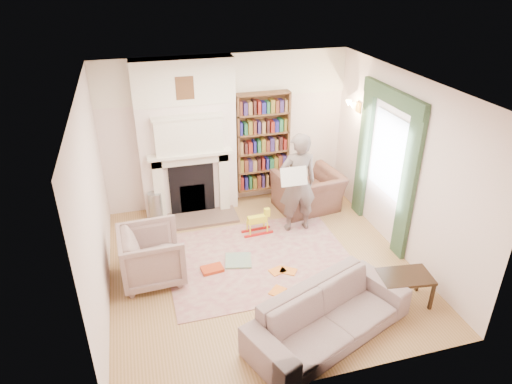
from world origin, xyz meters
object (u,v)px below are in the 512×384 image
object	(u,v)px
armchair_left	(152,255)
paraffin_heater	(156,207)
sofa	(329,315)
man_reading	(298,183)
bookcase	(263,142)
coffee_table	(403,289)
armchair_reading	(308,192)
rocking_horse	(257,222)

from	to	relation	value
armchair_left	paraffin_heater	xyz separation A→B (m)	(0.18, 1.69, -0.13)
armchair_left	sofa	world-z (taller)	armchair_left
sofa	man_reading	bearing A→B (deg)	56.84
bookcase	paraffin_heater	xyz separation A→B (m)	(-2.08, -0.31, -0.90)
coffee_table	bookcase	bearing A→B (deg)	113.04
bookcase	man_reading	size ratio (longest dim) A/B	1.04
armchair_reading	paraffin_heater	distance (m)	2.80
bookcase	man_reading	world-z (taller)	bookcase
coffee_table	armchair_reading	bearing A→B (deg)	103.07
armchair_reading	sofa	size ratio (longest dim) A/B	0.52
sofa	armchair_reading	bearing A→B (deg)	51.05
bookcase	armchair_reading	xyz separation A→B (m)	(0.70, -0.66, -0.81)
sofa	rocking_horse	bearing A→B (deg)	72.61
paraffin_heater	rocking_horse	xyz separation A→B (m)	(1.63, -0.92, -0.05)
armchair_reading	bookcase	bearing A→B (deg)	-51.86
coffee_table	rocking_horse	bearing A→B (deg)	130.02
bookcase	rocking_horse	world-z (taller)	bookcase
armchair_left	paraffin_heater	size ratio (longest dim) A/B	1.63
rocking_horse	paraffin_heater	bearing A→B (deg)	146.72
paraffin_heater	bookcase	bearing A→B (deg)	8.59
rocking_horse	bookcase	bearing A→B (deg)	66.21
rocking_horse	armchair_left	bearing A→B (deg)	-160.74
armchair_left	paraffin_heater	world-z (taller)	armchair_left
man_reading	rocking_horse	distance (m)	0.96
man_reading	rocking_horse	size ratio (longest dim) A/B	3.41
rocking_horse	sofa	bearing A→B (deg)	-89.01
man_reading	coffee_table	size ratio (longest dim) A/B	2.53
armchair_left	rocking_horse	world-z (taller)	armchair_left
sofa	man_reading	size ratio (longest dim) A/B	1.23
sofa	armchair_left	bearing A→B (deg)	116.75
armchair_left	rocking_horse	bearing A→B (deg)	-69.64
armchair_reading	armchair_left	xyz separation A→B (m)	(-2.95, -1.34, 0.04)
man_reading	coffee_table	bearing A→B (deg)	109.77
bookcase	paraffin_heater	bearing A→B (deg)	-171.41
bookcase	paraffin_heater	distance (m)	2.29
armchair_reading	sofa	bearing A→B (deg)	64.75
armchair_reading	rocking_horse	xyz separation A→B (m)	(-1.15, -0.58, -0.14)
bookcase	sofa	bearing A→B (deg)	-93.67
armchair_reading	rocking_horse	distance (m)	1.29
man_reading	sofa	bearing A→B (deg)	80.01
coffee_table	paraffin_heater	bearing A→B (deg)	141.36
armchair_reading	sofa	xyz separation A→B (m)	(-0.94, -3.10, -0.05)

